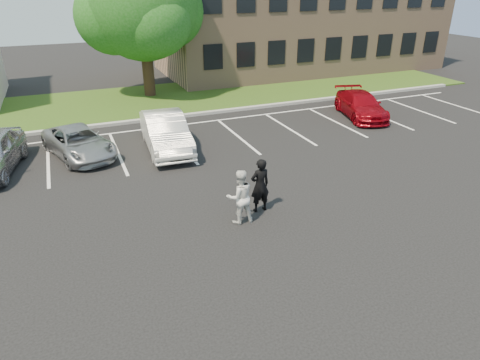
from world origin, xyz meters
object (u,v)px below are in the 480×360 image
at_px(man_black_suit, 260,185).
at_px(car_red_compact, 361,105).
at_px(office_building, 300,15).
at_px(tree, 143,6).
at_px(man_white_shirt, 240,197).
at_px(car_silver_minivan, 79,143).
at_px(car_white_sedan, 166,132).

height_order(man_black_suit, car_red_compact, man_black_suit).
bearing_deg(man_black_suit, office_building, -126.00).
height_order(tree, man_white_shirt, tree).
bearing_deg(car_red_compact, office_building, 89.62).
bearing_deg(office_building, man_black_suit, -122.41).
bearing_deg(man_white_shirt, car_silver_minivan, -59.00).
bearing_deg(car_white_sedan, man_black_suit, -73.77).
distance_m(man_white_shirt, car_white_sedan, 6.98).
distance_m(man_black_suit, car_silver_minivan, 8.78).
bearing_deg(car_white_sedan, office_building, 48.06).
height_order(car_silver_minivan, car_white_sedan, car_white_sedan).
xyz_separation_m(car_silver_minivan, car_red_compact, (14.42, 0.07, 0.05)).
height_order(office_building, car_red_compact, office_building).
distance_m(man_black_suit, man_white_shirt, 0.96).
relative_size(office_building, man_black_suit, 12.45).
relative_size(man_black_suit, car_red_compact, 0.40).
height_order(man_white_shirt, car_white_sedan, man_white_shirt).
xyz_separation_m(man_white_shirt, car_red_compact, (10.27, 7.68, -0.22)).
bearing_deg(man_black_suit, tree, -93.38).
relative_size(car_silver_minivan, car_white_sedan, 0.90).
height_order(tree, car_silver_minivan, tree).
height_order(office_building, tree, tree).
relative_size(office_building, car_red_compact, 5.03).
distance_m(car_silver_minivan, car_white_sedan, 3.63).
height_order(man_white_shirt, car_silver_minivan, man_white_shirt).
xyz_separation_m(car_white_sedan, car_red_compact, (10.85, 0.73, -0.14)).
xyz_separation_m(tree, car_silver_minivan, (-4.96, -9.04, -4.75)).
bearing_deg(car_white_sedan, man_white_shirt, -81.45).
bearing_deg(tree, car_red_compact, -43.48).
height_order(man_black_suit, car_silver_minivan, man_black_suit).
relative_size(man_white_shirt, car_silver_minivan, 0.40).
bearing_deg(car_red_compact, tree, 152.00).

